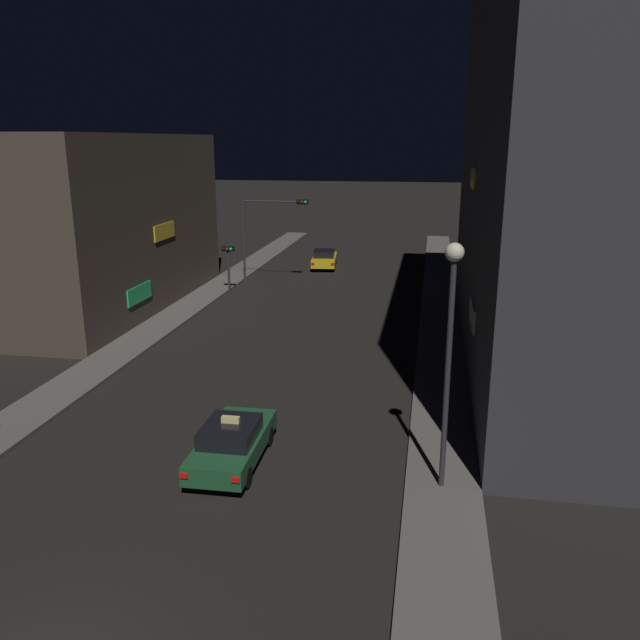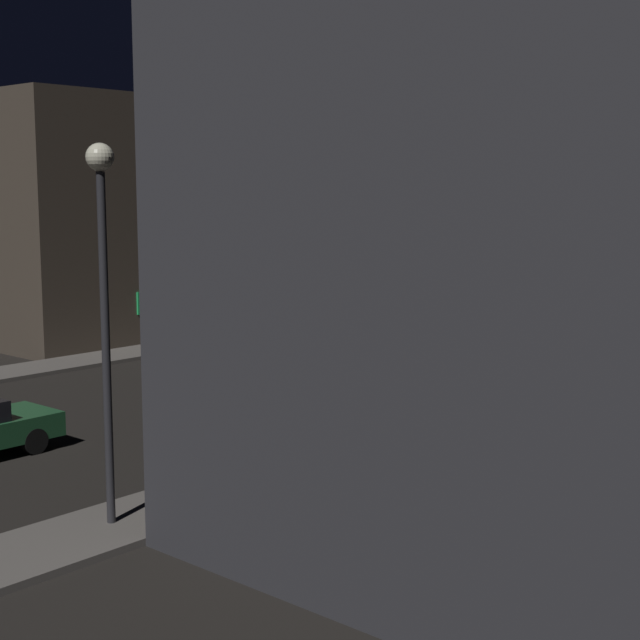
# 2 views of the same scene
# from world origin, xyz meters

# --- Properties ---
(sidewalk_left) EXTENTS (2.19, 60.96, 0.15)m
(sidewalk_left) POSITION_xyz_m (-7.48, 28.48, 0.07)
(sidewalk_left) COLOR #5B5651
(sidewalk_left) RESTS_ON ground_plane
(sidewalk_right) EXTENTS (2.19, 60.96, 0.15)m
(sidewalk_right) POSITION_xyz_m (7.48, 28.48, 0.07)
(sidewalk_right) COLOR #5B5651
(sidewalk_right) RESTS_ON ground_plane
(building_facade_left) EXTENTS (6.17, 18.89, 10.12)m
(building_facade_left) POSITION_xyz_m (-11.61, 26.55, 5.06)
(building_facade_left) COLOR #473D33
(building_facade_left) RESTS_ON ground_plane
(far_car) EXTENTS (2.25, 4.61, 1.42)m
(far_car) POSITION_xyz_m (-1.48, 40.82, 0.73)
(far_car) COLOR yellow
(far_car) RESTS_ON ground_plane
(traffic_light_overhead) EXTENTS (4.68, 0.41, 5.99)m
(traffic_light_overhead) POSITION_xyz_m (-4.45, 34.42, 4.29)
(traffic_light_overhead) COLOR #2D2D33
(traffic_light_overhead) RESTS_ON ground_plane
(traffic_light_left_kerb) EXTENTS (0.80, 0.42, 3.27)m
(traffic_light_left_kerb) POSITION_xyz_m (-6.13, 30.81, 2.37)
(traffic_light_left_kerb) COLOR #2D2D33
(traffic_light_left_kerb) RESTS_ON ground_plane
(street_lamp_near_block) EXTENTS (0.51, 0.51, 7.07)m
(street_lamp_near_block) POSITION_xyz_m (7.42, 8.38, 4.99)
(street_lamp_near_block) COLOR #2D2D33
(street_lamp_near_block) RESTS_ON sidewalk_right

